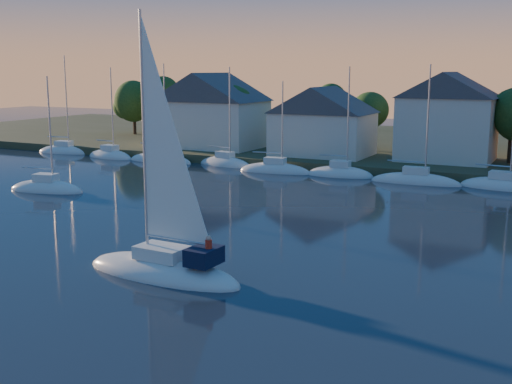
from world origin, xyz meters
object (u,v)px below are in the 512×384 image
Objects in this scene: drifting_sailboat_left at (47,190)px; hero_sailboat at (164,265)px; clubhouse_centre at (323,120)px; clubhouse_west at (212,109)px; clubhouse_east at (448,116)px.

hero_sailboat is at bearing -44.30° from drifting_sailboat_left.
drifting_sailboat_left is (-23.97, 15.30, -0.53)m from hero_sailboat.
hero_sailboat is (8.01, -43.88, -4.51)m from clubhouse_centre.
drifting_sailboat_left is at bearing -89.93° from clubhouse_west.
drifting_sailboat_left is (-15.96, -28.58, -5.04)m from clubhouse_centre.
hero_sailboat is (-5.99, -45.88, -5.38)m from clubhouse_east.
clubhouse_east is 0.69× the size of hero_sailboat.
clubhouse_centre is 44.83m from hero_sailboat.
hero_sailboat is 28.44m from drifting_sailboat_left.
hero_sailboat is at bearing -79.66° from clubhouse_centre.
clubhouse_west is at bearing -59.41° from hero_sailboat.
clubhouse_west is 0.90× the size of hero_sailboat.
drifting_sailboat_left is (0.04, -29.58, -5.84)m from clubhouse_west.
clubhouse_west is 1.18× the size of clubhouse_centre.
clubhouse_east is at bearing 8.13° from clubhouse_centre.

